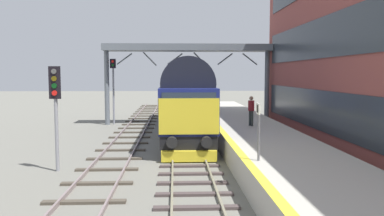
{
  "coord_description": "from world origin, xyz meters",
  "views": [
    {
      "loc": [
        -0.63,
        -18.57,
        3.87
      ],
      "look_at": [
        0.2,
        -0.07,
        2.25
      ],
      "focal_mm": 36.72,
      "sensor_mm": 36.0,
      "label": 1
    }
  ],
  "objects_px": {
    "platform_number_sign": "(259,123)",
    "waiting_passenger": "(251,108)",
    "signal_post_mid": "(113,84)",
    "diesel_locomotive": "(184,94)",
    "signal_post_near": "(56,103)"
  },
  "relations": [
    {
      "from": "platform_number_sign",
      "to": "waiting_passenger",
      "type": "bearing_deg",
      "value": 80.46
    },
    {
      "from": "signal_post_mid",
      "to": "waiting_passenger",
      "type": "xyz_separation_m",
      "value": [
        8.86,
        -8.91,
        -1.08
      ]
    },
    {
      "from": "diesel_locomotive",
      "to": "signal_post_mid",
      "type": "distance_m",
      "value": 6.5
    },
    {
      "from": "waiting_passenger",
      "to": "platform_number_sign",
      "type": "bearing_deg",
      "value": 145.94
    },
    {
      "from": "diesel_locomotive",
      "to": "waiting_passenger",
      "type": "relative_size",
      "value": 11.81
    },
    {
      "from": "diesel_locomotive",
      "to": "platform_number_sign",
      "type": "relative_size",
      "value": 10.2
    },
    {
      "from": "diesel_locomotive",
      "to": "waiting_passenger",
      "type": "height_order",
      "value": "diesel_locomotive"
    },
    {
      "from": "signal_post_mid",
      "to": "waiting_passenger",
      "type": "distance_m",
      "value": 12.62
    },
    {
      "from": "diesel_locomotive",
      "to": "signal_post_mid",
      "type": "xyz_separation_m",
      "value": [
        -5.29,
        3.74,
        0.59
      ]
    },
    {
      "from": "waiting_passenger",
      "to": "signal_post_mid",
      "type": "bearing_deg",
      "value": 20.33
    },
    {
      "from": "diesel_locomotive",
      "to": "waiting_passenger",
      "type": "xyz_separation_m",
      "value": [
        3.57,
        -5.17,
        -0.49
      ]
    },
    {
      "from": "signal_post_near",
      "to": "platform_number_sign",
      "type": "xyz_separation_m",
      "value": [
        7.43,
        -2.84,
        -0.45
      ]
    },
    {
      "from": "signal_post_near",
      "to": "signal_post_mid",
      "type": "xyz_separation_m",
      "value": [
        0.0,
        14.63,
        0.35
      ]
    },
    {
      "from": "diesel_locomotive",
      "to": "waiting_passenger",
      "type": "distance_m",
      "value": 6.31
    },
    {
      "from": "diesel_locomotive",
      "to": "platform_number_sign",
      "type": "bearing_deg",
      "value": -81.16
    }
  ]
}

